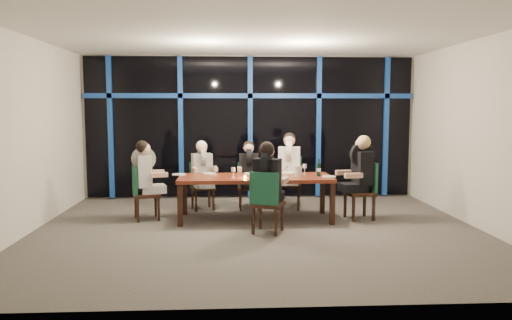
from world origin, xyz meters
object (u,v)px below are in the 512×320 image
object	(u,v)px
chair_far_mid	(249,183)
diner_far_mid	(249,165)
dining_table	(255,180)
chair_far_left	(202,183)
chair_near_mid	(266,199)
diner_near_mid	(268,174)
wine_bottle	(319,169)
diner_far_right	(289,160)
chair_end_right	(364,187)
diner_end_right	(360,165)
water_pitcher	(298,171)
chair_far_right	(289,179)
chair_end_left	(142,190)
diner_far_left	(202,165)
diner_end_left	(146,168)

from	to	relation	value
chair_far_mid	diner_far_mid	xyz separation A→B (m)	(0.00, -0.07, 0.35)
dining_table	chair_far_left	xyz separation A→B (m)	(-0.97, 0.97, -0.19)
chair_near_mid	diner_far_mid	size ratio (longest dim) A/B	1.12
diner_near_mid	wine_bottle	distance (m)	1.29
dining_table	diner_far_mid	bearing A→B (deg)	95.02
chair_far_left	chair_far_mid	distance (m)	0.89
diner_far_right	wine_bottle	world-z (taller)	diner_far_right
chair_near_mid	diner_far_mid	distance (m)	1.90
chair_end_right	diner_end_right	size ratio (longest dim) A/B	1.03
diner_near_mid	water_pitcher	world-z (taller)	diner_near_mid
chair_far_mid	chair_end_right	world-z (taller)	chair_end_right
chair_end_right	diner_end_right	world-z (taller)	diner_end_right
chair_far_mid	chair_far_right	distance (m)	0.78
chair_near_mid	wine_bottle	bearing A→B (deg)	-114.07
dining_table	chair_end_left	xyz separation A→B (m)	(-1.94, 0.08, -0.16)
chair_near_mid	diner_near_mid	size ratio (longest dim) A/B	1.03
chair_end_right	diner_far_mid	xyz separation A→B (m)	(-1.95, 0.93, 0.29)
chair_near_mid	diner_far_right	distance (m)	2.02
chair_near_mid	diner_far_mid	world-z (taller)	diner_far_mid
water_pitcher	chair_far_left	bearing A→B (deg)	147.59
dining_table	chair_end_left	bearing A→B (deg)	177.71
dining_table	chair_end_right	distance (m)	1.88
chair_far_mid	chair_end_right	xyz separation A→B (m)	(1.95, -1.01, 0.06)
diner_far_left	water_pitcher	xyz separation A→B (m)	(1.66, -1.02, -0.00)
chair_far_left	diner_end_right	distance (m)	2.98
wine_bottle	chair_far_right	bearing A→B (deg)	110.58
chair_end_right	diner_near_mid	distance (m)	1.96
chair_far_left	diner_far_right	world-z (taller)	diner_far_right
diner_far_right	water_pitcher	bearing A→B (deg)	-79.17
chair_end_left	wine_bottle	size ratio (longest dim) A/B	3.13
chair_end_left	chair_end_right	xyz separation A→B (m)	(3.81, -0.13, 0.03)
chair_end_right	dining_table	bearing A→B (deg)	-101.03
chair_far_mid	wine_bottle	distance (m)	1.57
chair_near_mid	chair_end_right	bearing A→B (deg)	-130.65
dining_table	chair_near_mid	xyz separation A→B (m)	(0.11, -0.99, -0.15)
chair_far_right	diner_far_right	distance (m)	0.40
diner_end_right	chair_far_mid	bearing A→B (deg)	-128.09
chair_far_left	diner_end_right	size ratio (longest dim) A/B	0.92
chair_end_left	wine_bottle	distance (m)	3.04
chair_far_left	chair_far_right	bearing A→B (deg)	-15.42
chair_far_mid	water_pitcher	world-z (taller)	water_pitcher
chair_end_left	water_pitcher	distance (m)	2.68
chair_near_mid	diner_end_right	bearing A→B (deg)	-129.86
diner_far_right	dining_table	bearing A→B (deg)	-117.89
chair_far_right	wine_bottle	bearing A→B (deg)	-60.10
wine_bottle	dining_table	bearing A→B (deg)	178.30
diner_far_mid	chair_far_mid	bearing A→B (deg)	90.00
diner_end_right	diner_near_mid	bearing A→B (deg)	-72.27
dining_table	chair_far_left	size ratio (longest dim) A/B	2.94
chair_end_right	diner_end_left	size ratio (longest dim) A/B	1.09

